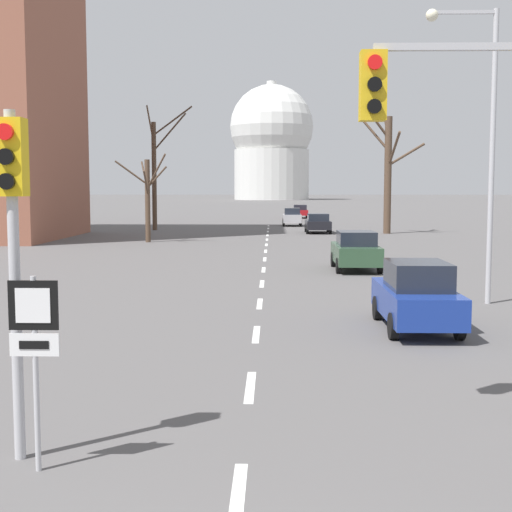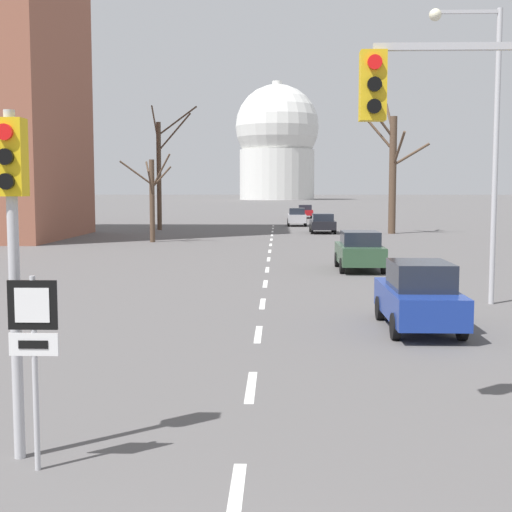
# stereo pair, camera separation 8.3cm
# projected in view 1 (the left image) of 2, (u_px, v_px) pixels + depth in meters

# --- Properties ---
(lane_stripe_0) EXTENTS (0.16, 2.00, 0.01)m
(lane_stripe_0) POSITION_uv_depth(u_px,v_px,m) (238.00, 498.00, 7.94)
(lane_stripe_0) COLOR silver
(lane_stripe_0) RESTS_ON ground_plane
(lane_stripe_1) EXTENTS (0.16, 2.00, 0.01)m
(lane_stripe_1) POSITION_uv_depth(u_px,v_px,m) (250.00, 387.00, 12.42)
(lane_stripe_1) COLOR silver
(lane_stripe_1) RESTS_ON ground_plane
(lane_stripe_2) EXTENTS (0.16, 2.00, 0.01)m
(lane_stripe_2) POSITION_uv_depth(u_px,v_px,m) (256.00, 334.00, 16.90)
(lane_stripe_2) COLOR silver
(lane_stripe_2) RESTS_ON ground_plane
(lane_stripe_3) EXTENTS (0.16, 2.00, 0.01)m
(lane_stripe_3) POSITION_uv_depth(u_px,v_px,m) (260.00, 304.00, 21.38)
(lane_stripe_3) COLOR silver
(lane_stripe_3) RESTS_ON ground_plane
(lane_stripe_4) EXTENTS (0.16, 2.00, 0.01)m
(lane_stripe_4) POSITION_uv_depth(u_px,v_px,m) (262.00, 284.00, 25.86)
(lane_stripe_4) COLOR silver
(lane_stripe_4) RESTS_ON ground_plane
(lane_stripe_5) EXTENTS (0.16, 2.00, 0.01)m
(lane_stripe_5) POSITION_uv_depth(u_px,v_px,m) (264.00, 270.00, 30.34)
(lane_stripe_5) COLOR silver
(lane_stripe_5) RESTS_ON ground_plane
(lane_stripe_6) EXTENTS (0.16, 2.00, 0.01)m
(lane_stripe_6) POSITION_uv_depth(u_px,v_px,m) (265.00, 259.00, 34.82)
(lane_stripe_6) COLOR silver
(lane_stripe_6) RESTS_ON ground_plane
(lane_stripe_7) EXTENTS (0.16, 2.00, 0.01)m
(lane_stripe_7) POSITION_uv_depth(u_px,v_px,m) (266.00, 251.00, 39.29)
(lane_stripe_7) COLOR silver
(lane_stripe_7) RESTS_ON ground_plane
(lane_stripe_8) EXTENTS (0.16, 2.00, 0.01)m
(lane_stripe_8) POSITION_uv_depth(u_px,v_px,m) (266.00, 245.00, 43.77)
(lane_stripe_8) COLOR silver
(lane_stripe_8) RESTS_ON ground_plane
(lane_stripe_9) EXTENTS (0.16, 2.00, 0.01)m
(lane_stripe_9) POSITION_uv_depth(u_px,v_px,m) (267.00, 240.00, 48.25)
(lane_stripe_9) COLOR silver
(lane_stripe_9) RESTS_ON ground_plane
(lane_stripe_10) EXTENTS (0.16, 2.00, 0.01)m
(lane_stripe_10) POSITION_uv_depth(u_px,v_px,m) (267.00, 235.00, 52.73)
(lane_stripe_10) COLOR silver
(lane_stripe_10) RESTS_ON ground_plane
(lane_stripe_11) EXTENTS (0.16, 2.00, 0.01)m
(lane_stripe_11) POSITION_uv_depth(u_px,v_px,m) (268.00, 232.00, 57.21)
(lane_stripe_11) COLOR silver
(lane_stripe_11) RESTS_ON ground_plane
(lane_stripe_12) EXTENTS (0.16, 2.00, 0.01)m
(lane_stripe_12) POSITION_uv_depth(u_px,v_px,m) (268.00, 228.00, 61.69)
(lane_stripe_12) COLOR silver
(lane_stripe_12) RESTS_ON ground_plane
(lane_stripe_13) EXTENTS (0.16, 2.00, 0.01)m
(lane_stripe_13) POSITION_uv_depth(u_px,v_px,m) (269.00, 226.00, 66.17)
(lane_stripe_13) COLOR silver
(lane_stripe_13) RESTS_ON ground_plane
(traffic_signal_near_left) EXTENTS (0.36, 0.34, 4.41)m
(traffic_signal_near_left) POSITION_uv_depth(u_px,v_px,m) (13.00, 217.00, 8.84)
(traffic_signal_near_left) COLOR #B2B2B7
(traffic_signal_near_left) RESTS_ON ground_plane
(traffic_signal_near_right) EXTENTS (2.68, 0.34, 5.65)m
(traffic_signal_near_right) POSITION_uv_depth(u_px,v_px,m) (483.00, 127.00, 9.93)
(traffic_signal_near_right) COLOR #B2B2B7
(traffic_signal_near_right) RESTS_ON ground_plane
(route_sign_post) EXTENTS (0.60, 0.08, 2.41)m
(route_sign_post) POSITION_uv_depth(u_px,v_px,m) (34.00, 340.00, 8.57)
(route_sign_post) COLOR #B2B2B7
(route_sign_post) RESTS_ON ground_plane
(street_lamp_right) EXTENTS (2.12, 0.36, 8.64)m
(street_lamp_right) POSITION_uv_depth(u_px,v_px,m) (481.00, 126.00, 20.93)
(street_lamp_right) COLOR #B2B2B7
(street_lamp_right) RESTS_ON ground_plane
(sedan_near_left) EXTENTS (1.93, 4.08, 1.52)m
(sedan_near_left) POSITION_uv_depth(u_px,v_px,m) (318.00, 223.00, 55.36)
(sedan_near_left) COLOR black
(sedan_near_left) RESTS_ON ground_plane
(sedan_near_right) EXTENTS (1.69, 4.05, 1.69)m
(sedan_near_right) POSITION_uv_depth(u_px,v_px,m) (416.00, 296.00, 17.43)
(sedan_near_right) COLOR navy
(sedan_near_right) RESTS_ON ground_plane
(sedan_mid_centre) EXTENTS (1.73, 3.89, 1.66)m
(sedan_mid_centre) POSITION_uv_depth(u_px,v_px,m) (292.00, 217.00, 65.81)
(sedan_mid_centre) COLOR #B7B7BC
(sedan_mid_centre) RESTS_ON ground_plane
(sedan_far_left) EXTENTS (1.83, 4.34, 1.56)m
(sedan_far_left) POSITION_uv_depth(u_px,v_px,m) (300.00, 211.00, 83.47)
(sedan_far_left) COLOR maroon
(sedan_far_left) RESTS_ON ground_plane
(sedan_far_right) EXTENTS (1.86, 4.09, 1.66)m
(sedan_far_right) POSITION_uv_depth(u_px,v_px,m) (356.00, 250.00, 30.12)
(sedan_far_right) COLOR #2D4C33
(sedan_far_right) RESTS_ON ground_plane
(bare_tree_left_near) EXTENTS (4.40, 4.15, 10.59)m
(bare_tree_left_near) POSITION_uv_depth(u_px,v_px,m) (156.00, 169.00, 59.01)
(bare_tree_left_near) COLOR brown
(bare_tree_left_near) RESTS_ON ground_plane
(bare_tree_right_near) EXTENTS (4.91, 3.70, 10.02)m
(bare_tree_right_near) POSITION_uv_depth(u_px,v_px,m) (388.00, 168.00, 54.29)
(bare_tree_right_near) COLOR brown
(bare_tree_right_near) RESTS_ON ground_plane
(bare_tree_left_far) EXTENTS (3.38, 3.24, 5.64)m
(bare_tree_left_far) POSITION_uv_depth(u_px,v_px,m) (147.00, 196.00, 45.63)
(bare_tree_left_far) COLOR brown
(bare_tree_left_far) RESTS_ON ground_plane
(capitol_dome) EXTENTS (25.69, 25.69, 36.29)m
(capitol_dome) POSITION_uv_depth(u_px,v_px,m) (272.00, 142.00, 220.18)
(capitol_dome) COLOR silver
(capitol_dome) RESTS_ON ground_plane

